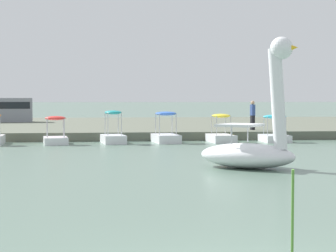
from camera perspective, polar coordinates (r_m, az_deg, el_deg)
shore_bank_far at (r=46.24m, az=-4.55°, el=-0.01°), size 151.48×25.55×0.46m
swan_boat at (r=20.72m, az=7.53°, el=-1.39°), size 3.62×3.35×4.17m
pedal_boat_cyan at (r=33.47m, az=9.47°, el=-0.71°), size 1.28×1.98×1.40m
pedal_boat_yellow at (r=32.78m, az=4.74°, el=-0.70°), size 1.26×2.22×1.45m
pedal_boat_blue at (r=32.41m, az=-0.19°, el=-0.68°), size 1.37×2.25×1.57m
pedal_boat_teal at (r=31.99m, az=-4.90°, el=-0.71°), size 1.29×2.06×1.64m
pedal_boat_red at (r=31.80m, az=-9.97°, el=-0.90°), size 1.33×2.04×1.37m
person_on_path at (r=36.40m, az=7.54°, el=1.01°), size 0.28×0.28×1.64m
parked_van at (r=49.24m, az=-14.57°, el=1.47°), size 4.59×2.27×1.79m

